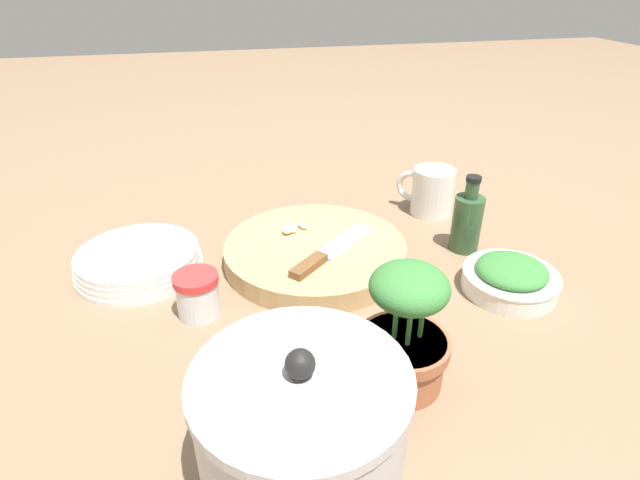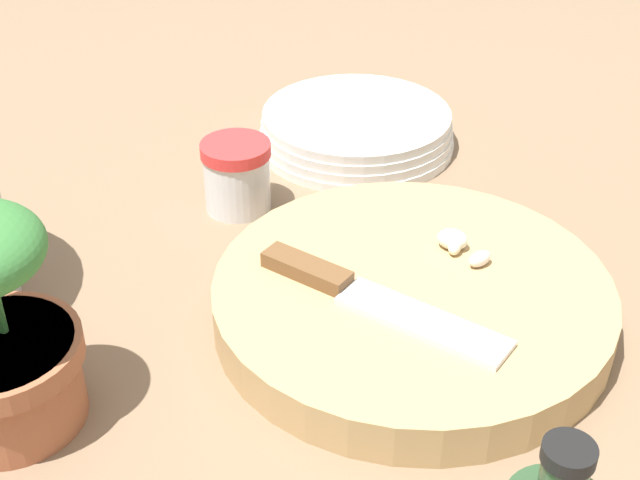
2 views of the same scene
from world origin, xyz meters
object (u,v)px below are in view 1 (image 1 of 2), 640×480
Objects in this scene: spice_jar at (198,295)px; oil_bottle at (467,221)px; chef_knife at (328,253)px; garlic_cloves at (292,228)px; coffee_mug at (431,191)px; potted_herb at (408,335)px; plate_stack at (139,261)px; cutting_board at (315,252)px; stock_pot at (302,428)px; herb_bowl at (510,277)px.

oil_bottle reaches higher than spice_jar.
oil_bottle is at bearing 53.45° from chef_knife.
oil_bottle is (-0.26, -0.02, 0.02)m from chef_knife.
chef_knife is 3.33× the size of garlic_cloves.
coffee_mug is 0.49m from potted_herb.
plate_stack is at bearing 2.84° from garlic_cloves.
cutting_board is 5.97× the size of garlic_cloves.
cutting_board is 0.23m from spice_jar.
garlic_cloves is 0.31m from oil_bottle.
oil_bottle is (-0.27, 0.02, 0.04)m from cutting_board.
garlic_cloves is at bearing -99.30° from stock_pot.
potted_herb is at bearing 62.24° from coffee_mug.
plate_stack is at bearing -6.91° from cutting_board.
oil_bottle is at bearing 175.63° from cutting_board.
garlic_cloves is 0.77× the size of spice_jar.
stock_pot reaches higher than spice_jar.
garlic_cloves is 0.32m from coffee_mug.
cutting_board is at bearing -151.94° from spice_jar.
plate_stack is at bearing -145.78° from chef_knife.
plate_stack is 0.48m from stock_pot.
spice_jar is (0.21, 0.06, -0.01)m from chef_knife.
stock_pot is (0.12, 0.36, 0.03)m from chef_knife.
garlic_cloves is 0.23m from spice_jar.
coffee_mug is 0.15m from oil_bottle.
cutting_board is 1.80× the size of chef_knife.
spice_jar is at bearing 123.72° from plate_stack.
coffee_mug is (0.01, -0.29, 0.02)m from herb_bowl.
stock_pot is at bearing 107.82° from spice_jar.
chef_knife is 0.32m from plate_stack.
chef_knife is at bearing 4.86° from oil_bottle.
chef_knife is 0.84× the size of plate_stack.
chef_knife is 0.22m from spice_jar.
herb_bowl is (-0.31, 0.21, -0.02)m from garlic_cloves.
herb_bowl is 0.49m from spice_jar.
herb_bowl is at bearing 150.54° from cutting_board.
herb_bowl is at bearing -147.45° from stock_pot.
plate_stack is (0.31, -0.08, -0.02)m from chef_knife.
chef_knife is at bearing -82.96° from potted_herb.
chef_knife reaches higher than cutting_board.
chef_knife is 0.10m from garlic_cloves.
oil_bottle is at bearing 89.57° from coffee_mug.
stock_pot is (0.38, 0.38, 0.01)m from oil_bottle.
potted_herb is at bearing 135.05° from plate_stack.
cutting_board is 1.88× the size of potted_herb.
plate_stack is 0.49m from potted_herb.
chef_knife is at bearing 105.56° from cutting_board.
stock_pot is (0.11, 0.41, 0.05)m from cutting_board.
garlic_cloves is 0.37× the size of oil_bottle.
cutting_board is at bearing 173.09° from plate_stack.
coffee_mug is at bearing -164.71° from garlic_cloves.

